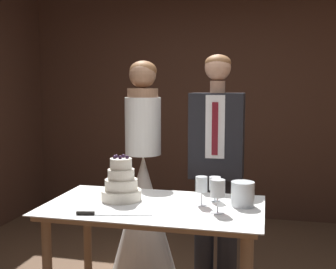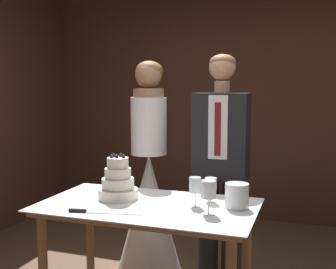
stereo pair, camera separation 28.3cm
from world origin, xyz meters
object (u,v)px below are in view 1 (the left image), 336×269
Objects in this scene: bride at (143,200)px; tiered_cake at (121,184)px; wine_glass_near at (215,185)px; cake_table at (154,222)px; wine_glass_middle at (201,186)px; groom at (217,161)px; hurricane_candle at (243,195)px; cake_knife at (99,214)px; wine_glass_far at (218,190)px.

tiered_cake is at bearing -84.84° from bride.
bride is at bearing 137.78° from wine_glass_near.
wine_glass_middle reaches higher than cake_table.
wine_glass_middle is 0.69m from groom.
tiered_cake is 1.88× the size of wine_glass_near.
bride reaches higher than hurricane_candle.
tiered_cake is at bearing 179.57° from wine_glass_middle.
bride is at bearing 95.16° from tiered_cake.
tiered_cake reaches higher than cake_knife.
groom is at bearing 109.62° from hurricane_candle.
bride reaches higher than tiered_cake.
cake_knife is 2.85× the size of hurricane_candle.
tiered_cake is at bearing -168.66° from wine_glass_near.
cake_table is at bearing -169.55° from hurricane_candle.
wine_glass_far is at bearing -79.67° from wine_glass_near.
hurricane_candle is (0.76, 0.36, 0.06)m from cake_knife.
groom is at bearing 50.91° from cake_knife.
cake_table is 0.56m from hurricane_candle.
wine_glass_far is (0.39, -0.07, 0.24)m from cake_table.
cake_table is 0.31m from tiered_cake.
cake_table is at bearing -111.09° from groom.
cake_knife is at bearing -143.20° from wine_glass_near.
hurricane_candle is at bearing 51.90° from wine_glass_far.
wine_glass_middle reaches higher than wine_glass_near.
tiered_cake reaches higher than wine_glass_near.
wine_glass_middle is at bearing -119.24° from wine_glass_near.
cake_table is 0.80m from bride.
groom is at bearing 97.14° from wine_glass_far.
groom is at bearing 53.32° from tiered_cake.
cake_table is 0.75× the size of bride.
wine_glass_far is 1.30× the size of hurricane_candle.
wine_glass_far is (0.11, -0.12, 0.01)m from wine_glass_middle.
wine_glass_far is 0.82m from groom.
wine_glass_near is 0.80× the size of wine_glass_far.
groom is (0.53, 1.01, 0.14)m from cake_knife.
tiered_cake is 1.51× the size of wine_glass_far.
wine_glass_near is at bearing 25.19° from cake_knife.
groom is (0.57, -0.00, 0.33)m from bride.
wine_glass_near is 1.04× the size of hurricane_candle.
wine_glass_far is 1.11m from bride.
cake_table is 4.56× the size of tiered_cake.
hurricane_candle is (0.17, -0.08, -0.03)m from wine_glass_near.
wine_glass_middle reaches higher than cake_knife.
cake_table is 0.84m from groom.
cake_knife is 0.84m from hurricane_candle.
wine_glass_middle is 0.92× the size of wine_glass_far.
wine_glass_near reaches higher than hurricane_candle.
bride is 0.98× the size of groom.
cake_knife is at bearing -131.94° from cake_table.
wine_glass_middle is at bearing -50.71° from bride.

